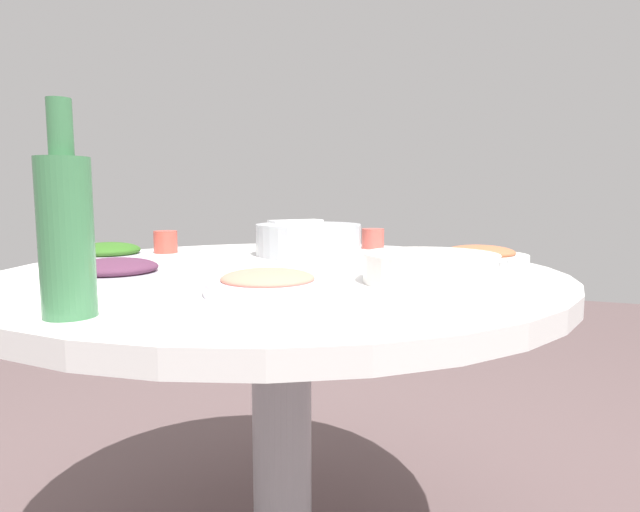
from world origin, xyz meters
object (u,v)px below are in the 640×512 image
at_px(rice_bowl, 308,239).
at_px(green_bottle, 66,231).
at_px(dish_eggplant, 114,272).
at_px(tea_cup_near, 373,239).
at_px(tea_cup_far, 166,242).
at_px(soup_bowl, 430,269).
at_px(dish_tofu_braise, 480,256).
at_px(round_dining_table, 281,324).
at_px(dish_shrimp, 268,284).
at_px(dish_greens, 107,254).

distance_m(rice_bowl, green_bottle, 0.79).
relative_size(rice_bowl, dish_eggplant, 1.29).
xyz_separation_m(tea_cup_near, tea_cup_far, (-0.31, 0.52, 0.00)).
relative_size(soup_bowl, dish_tofu_braise, 1.21).
xyz_separation_m(dish_eggplant, tea_cup_near, (0.75, -0.31, 0.01)).
xyz_separation_m(dish_tofu_braise, tea_cup_far, (-0.07, 0.84, 0.01)).
distance_m(round_dining_table, dish_eggplant, 0.37).
bearing_deg(rice_bowl, tea_cup_near, -29.66).
relative_size(rice_bowl, tea_cup_far, 4.38).
height_order(round_dining_table, tea_cup_near, tea_cup_near).
bearing_deg(tea_cup_far, dish_shrimp, -130.65).
bearing_deg(dish_tofu_braise, green_bottle, 147.40).
height_order(dish_eggplant, green_bottle, green_bottle).
bearing_deg(green_bottle, soup_bowl, -43.41).
height_order(soup_bowl, green_bottle, green_bottle).
height_order(dish_eggplant, dish_greens, dish_greens).
distance_m(soup_bowl, dish_eggplant, 0.60).
bearing_deg(green_bottle, dish_eggplant, 29.96).
distance_m(green_bottle, tea_cup_near, 1.02).
relative_size(dish_eggplant, dish_tofu_braise, 0.98).
bearing_deg(round_dining_table, green_bottle, 170.84).
height_order(dish_tofu_braise, tea_cup_far, tea_cup_far).
distance_m(rice_bowl, soup_bowl, 0.51).
relative_size(dish_shrimp, green_bottle, 0.73).
relative_size(soup_bowl, green_bottle, 0.95).
height_order(dish_greens, dish_tofu_braise, dish_greens).
bearing_deg(rice_bowl, dish_shrimp, -165.75).
bearing_deg(tea_cup_far, tea_cup_near, -59.04).
bearing_deg(tea_cup_far, dish_greens, 175.94).
relative_size(soup_bowl, tea_cup_far, 4.21).
bearing_deg(round_dining_table, tea_cup_far, 67.20).
bearing_deg(green_bottle, tea_cup_near, -9.49).
height_order(rice_bowl, green_bottle, green_bottle).
height_order(soup_bowl, tea_cup_far, tea_cup_far).
xyz_separation_m(dish_tofu_braise, green_bottle, (-0.77, 0.49, 0.10)).
bearing_deg(soup_bowl, rice_bowl, 47.64).
distance_m(rice_bowl, dish_shrimp, 0.57).
height_order(dish_shrimp, tea_cup_far, tea_cup_far).
relative_size(green_bottle, tea_cup_far, 4.45).
relative_size(round_dining_table, dish_greens, 6.17).
distance_m(round_dining_table, dish_shrimp, 0.33).
bearing_deg(dish_eggplant, rice_bowl, -19.65).
height_order(dish_greens, tea_cup_near, tea_cup_near).
bearing_deg(soup_bowl, dish_eggplant, 108.47).
bearing_deg(rice_bowl, soup_bowl, -132.36).
bearing_deg(dish_greens, dish_eggplant, -136.17).
bearing_deg(dish_greens, green_bottle, -142.85).
height_order(round_dining_table, dish_tofu_braise, dish_tofu_braise).
bearing_deg(tea_cup_near, dish_greens, 134.44).
relative_size(dish_greens, dish_tofu_braise, 0.87).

